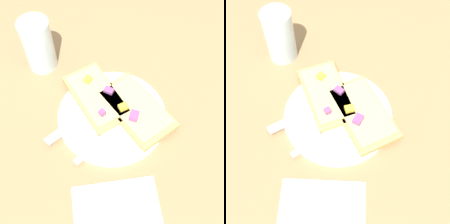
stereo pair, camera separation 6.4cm
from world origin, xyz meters
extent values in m
plane|color=#9E7A51|center=(0.00, 0.00, 0.00)|extent=(4.00, 4.00, 0.00)
cylinder|color=white|center=(0.00, 0.00, 0.01)|extent=(0.23, 0.23, 0.01)
cube|color=silver|center=(-0.03, -0.06, 0.01)|extent=(0.11, 0.09, 0.01)
cube|color=silver|center=(0.04, -0.01, 0.01)|extent=(0.06, 0.05, 0.01)
cube|color=silver|center=(0.07, 0.01, 0.01)|extent=(0.02, 0.02, 0.00)
cube|color=silver|center=(0.07, 0.02, 0.01)|extent=(0.02, 0.02, 0.00)
cube|color=silver|center=(0.07, 0.02, 0.01)|extent=(0.02, 0.02, 0.00)
cube|color=silver|center=(0.06, 0.03, 0.01)|extent=(0.02, 0.02, 0.00)
cube|color=silver|center=(-0.10, -0.02, 0.01)|extent=(0.08, 0.06, 0.01)
cube|color=silver|center=(-0.01, 0.04, 0.01)|extent=(0.13, 0.09, 0.00)
cube|color=tan|center=(0.05, 0.00, 0.02)|extent=(0.16, 0.19, 0.01)
cube|color=#E5CC7A|center=(0.05, 0.00, 0.03)|extent=(0.14, 0.17, 0.01)
cube|color=yellow|center=(0.02, 0.00, 0.04)|extent=(0.02, 0.02, 0.01)
cube|color=#934C8E|center=(0.04, -0.02, 0.04)|extent=(0.02, 0.03, 0.01)
cube|color=tan|center=(-0.03, 0.04, 0.02)|extent=(0.14, 0.18, 0.01)
cube|color=#E5CC7A|center=(-0.03, 0.04, 0.03)|extent=(0.13, 0.16, 0.01)
cube|color=yellow|center=(-0.04, 0.08, 0.04)|extent=(0.02, 0.02, 0.01)
cube|color=#934C8E|center=(-0.02, -0.01, 0.04)|extent=(0.02, 0.02, 0.01)
cube|color=#934C8E|center=(0.00, 0.05, 0.04)|extent=(0.02, 0.02, 0.01)
sphere|color=tan|center=(0.01, 0.00, 0.02)|extent=(0.01, 0.01, 0.01)
sphere|color=tan|center=(0.07, -0.01, 0.02)|extent=(0.01, 0.01, 0.01)
sphere|color=tan|center=(-0.03, 0.01, 0.02)|extent=(0.01, 0.01, 0.01)
sphere|color=tan|center=(0.01, 0.02, 0.02)|extent=(0.01, 0.01, 0.01)
sphere|color=tan|center=(0.05, 0.06, 0.02)|extent=(0.01, 0.01, 0.01)
cylinder|color=silver|center=(-0.14, 0.17, 0.06)|extent=(0.07, 0.07, 0.13)
cube|color=white|center=(-0.02, -0.19, 0.00)|extent=(0.16, 0.09, 0.01)
camera|label=1|loc=(-0.05, -0.33, 0.57)|focal=50.00mm
camera|label=2|loc=(0.02, -0.33, 0.57)|focal=50.00mm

